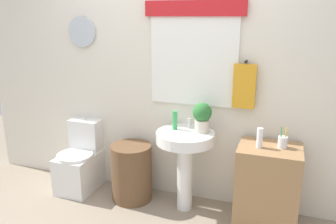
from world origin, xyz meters
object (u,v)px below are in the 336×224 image
(toilet, at_px, (81,163))
(lotion_bottle, at_px, (260,138))
(wooden_cabinet, at_px, (267,186))
(potted_plant, at_px, (202,116))
(toothbrush_cup, at_px, (283,142))
(soap_bottle, at_px, (175,120))
(pedestal_sink, at_px, (185,151))
(laundry_hamper, at_px, (132,172))

(toilet, relative_size, lotion_bottle, 4.35)
(wooden_cabinet, distance_m, lotion_bottle, 0.47)
(potted_plant, bearing_deg, toilet, -178.88)
(lotion_bottle, distance_m, toothbrush_cup, 0.20)
(toilet, bearing_deg, soap_bottle, 0.86)
(potted_plant, distance_m, lotion_bottle, 0.55)
(pedestal_sink, bearing_deg, toothbrush_cup, 1.33)
(toilet, bearing_deg, toothbrush_cup, -0.39)
(toothbrush_cup, bearing_deg, lotion_bottle, -162.25)
(toilet, height_order, wooden_cabinet, toilet)
(pedestal_sink, distance_m, wooden_cabinet, 0.80)
(pedestal_sink, height_order, toothbrush_cup, toothbrush_cup)
(lotion_bottle, bearing_deg, toothbrush_cup, 17.75)
(pedestal_sink, distance_m, potted_plant, 0.37)
(potted_plant, bearing_deg, pedestal_sink, -156.80)
(pedestal_sink, xyz_separation_m, soap_bottle, (-0.12, 0.05, 0.27))
(laundry_hamper, distance_m, soap_bottle, 0.74)
(soap_bottle, bearing_deg, pedestal_sink, -22.62)
(lotion_bottle, bearing_deg, wooden_cabinet, 23.13)
(toilet, relative_size, pedestal_sink, 0.96)
(toilet, xyz_separation_m, pedestal_sink, (1.19, -0.03, 0.32))
(laundry_hamper, bearing_deg, toilet, 176.89)
(toilet, distance_m, potted_plant, 1.48)
(toilet, distance_m, lotion_bottle, 1.94)
(pedestal_sink, bearing_deg, potted_plant, 23.20)
(pedestal_sink, xyz_separation_m, potted_plant, (0.14, 0.06, 0.34))
(toilet, relative_size, toothbrush_cup, 4.09)
(potted_plant, height_order, lotion_bottle, potted_plant)
(laundry_hamper, distance_m, pedestal_sink, 0.65)
(toothbrush_cup, bearing_deg, soap_bottle, 178.24)
(toilet, distance_m, laundry_hamper, 0.63)
(soap_bottle, xyz_separation_m, lotion_bottle, (0.79, -0.09, -0.05))
(potted_plant, bearing_deg, wooden_cabinet, -5.50)
(laundry_hamper, distance_m, potted_plant, 0.96)
(soap_bottle, bearing_deg, laundry_hamper, -173.58)
(soap_bottle, bearing_deg, lotion_bottle, -6.50)
(pedestal_sink, relative_size, soap_bottle, 4.42)
(toilet, distance_m, wooden_cabinet, 1.96)
(soap_bottle, height_order, lotion_bottle, soap_bottle)
(toilet, distance_m, pedestal_sink, 1.23)
(pedestal_sink, relative_size, toothbrush_cup, 4.27)
(laundry_hamper, relative_size, soap_bottle, 3.27)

